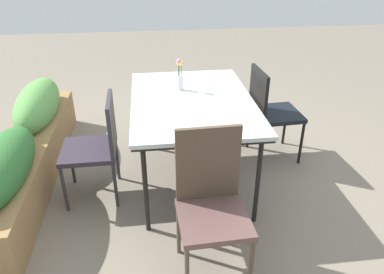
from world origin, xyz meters
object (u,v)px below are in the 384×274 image
chair_far_side (98,143)px  flower_vase (180,74)px  chair_end_left (211,198)px  dining_table (192,105)px  planter_box (28,147)px  chair_near_right (270,108)px

chair_far_side → flower_vase: size_ratio=3.12×
flower_vase → chair_end_left: bearing=-176.5°
dining_table → chair_far_side: (-0.12, 0.79, -0.24)m
chair_end_left → planter_box: 1.87m
flower_vase → planter_box: (-0.04, 1.37, -0.61)m
chair_far_side → planter_box: (0.30, 0.66, -0.17)m
chair_end_left → chair_near_right: chair_end_left is taller
chair_end_left → chair_near_right: bearing=-123.3°
chair_far_side → flower_vase: bearing=-64.9°
planter_box → dining_table: bearing=-97.2°
dining_table → planter_box: size_ratio=0.59×
dining_table → chair_far_side: chair_far_side is taller
chair_near_right → planter_box: chair_near_right is taller
flower_vase → chair_near_right: bearing=-83.8°
dining_table → chair_near_right: 0.88m
dining_table → chair_near_right: (0.32, -0.79, -0.22)m
chair_end_left → planter_box: chair_end_left is taller
chair_end_left → chair_far_side: bearing=-50.4°
dining_table → chair_end_left: size_ratio=1.46×
dining_table → planter_box: dining_table is taller
chair_near_right → flower_vase: flower_vase is taller
dining_table → planter_box: (0.18, 1.45, -0.41)m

